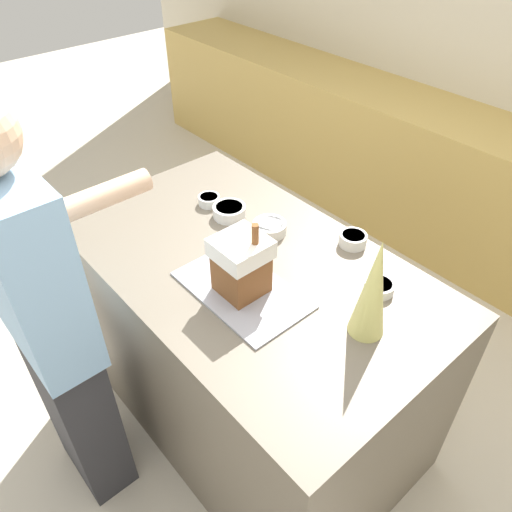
# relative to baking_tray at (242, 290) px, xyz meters

# --- Properties ---
(ground_plane) EXTENTS (12.00, 12.00, 0.00)m
(ground_plane) POSITION_rel_baking_tray_xyz_m (-0.11, 0.11, -0.95)
(ground_plane) COLOR beige
(back_cabinet_block) EXTENTS (6.00, 0.60, 0.90)m
(back_cabinet_block) POSITION_rel_baking_tray_xyz_m (-0.11, 1.99, -0.51)
(back_cabinet_block) COLOR tan
(back_cabinet_block) RESTS_ON ground_plane
(kitchen_island) EXTENTS (1.53, 0.90, 0.95)m
(kitchen_island) POSITION_rel_baking_tray_xyz_m (-0.11, 0.11, -0.48)
(kitchen_island) COLOR #6B6051
(kitchen_island) RESTS_ON ground_plane
(baking_tray) EXTENTS (0.47, 0.28, 0.01)m
(baking_tray) POSITION_rel_baking_tray_xyz_m (0.00, 0.00, 0.00)
(baking_tray) COLOR #9E9EA8
(baking_tray) RESTS_ON kitchen_island
(gingerbread_house) EXTENTS (0.17, 0.17, 0.28)m
(gingerbread_house) POSITION_rel_baking_tray_xyz_m (0.00, 0.00, 0.12)
(gingerbread_house) COLOR brown
(gingerbread_house) RESTS_ON baking_tray
(decorative_tree) EXTENTS (0.12, 0.12, 0.36)m
(decorative_tree) POSITION_rel_baking_tray_xyz_m (0.40, 0.18, 0.18)
(decorative_tree) COLOR #DBD675
(decorative_tree) RESTS_ON kitchen_island
(candy_bowl_beside_tree) EXTENTS (0.14, 0.14, 0.05)m
(candy_bowl_beside_tree) POSITION_rel_baking_tray_xyz_m (-0.38, 0.25, 0.02)
(candy_bowl_beside_tree) COLOR white
(candy_bowl_beside_tree) RESTS_ON kitchen_island
(candy_bowl_near_tray_right) EXTENTS (0.10, 0.10, 0.04)m
(candy_bowl_near_tray_right) POSITION_rel_baking_tray_xyz_m (0.31, 0.36, 0.02)
(candy_bowl_near_tray_right) COLOR silver
(candy_bowl_near_tray_right) RESTS_ON kitchen_island
(candy_bowl_front_corner) EXTENTS (0.09, 0.09, 0.04)m
(candy_bowl_front_corner) POSITION_rel_baking_tray_xyz_m (-0.51, 0.24, 0.02)
(candy_bowl_front_corner) COLOR silver
(candy_bowl_front_corner) RESTS_ON kitchen_island
(candy_bowl_center_rear) EXTENTS (0.13, 0.13, 0.05)m
(candy_bowl_center_rear) POSITION_rel_baking_tray_xyz_m (-0.19, 0.30, 0.02)
(candy_bowl_center_rear) COLOR silver
(candy_bowl_center_rear) RESTS_ON kitchen_island
(candy_bowl_far_left) EXTENTS (0.11, 0.11, 0.05)m
(candy_bowl_far_left) POSITION_rel_baking_tray_xyz_m (0.08, 0.49, 0.02)
(candy_bowl_far_left) COLOR silver
(candy_bowl_far_left) RESTS_ON kitchen_island
(person) EXTENTS (0.45, 0.56, 1.71)m
(person) POSITION_rel_baking_tray_xyz_m (-0.33, -0.57, -0.07)
(person) COLOR #333338
(person) RESTS_ON ground_plane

